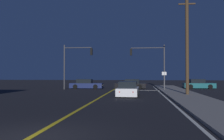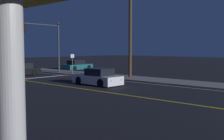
% 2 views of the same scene
% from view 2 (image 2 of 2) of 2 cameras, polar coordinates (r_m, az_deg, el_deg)
% --- Properties ---
extents(sidewalk_right, '(3.20, 44.43, 0.15)m').
position_cam_2_polar(sidewalk_right, '(24.34, 9.78, -2.24)').
color(sidewalk_right, gray).
rests_on(sidewalk_right, ground).
extents(lane_line_center, '(0.20, 41.96, 0.01)m').
position_cam_2_polar(lane_line_center, '(18.47, -2.43, -4.52)').
color(lane_line_center, gold).
rests_on(lane_line_center, ground).
extents(lane_line_edge_right, '(0.16, 41.96, 0.01)m').
position_cam_2_polar(lane_line_edge_right, '(22.80, 7.35, -2.83)').
color(lane_line_edge_right, silver).
rests_on(lane_line_edge_right, ground).
extents(stop_bar, '(5.85, 0.50, 0.01)m').
position_cam_2_polar(stop_bar, '(28.60, -14.17, -1.45)').
color(stop_bar, silver).
rests_on(stop_bar, ground).
extents(car_following_oncoming_black, '(4.31, 2.00, 1.34)m').
position_cam_2_polar(car_following_oncoming_black, '(30.91, -18.81, -0.05)').
color(car_following_oncoming_black, black).
rests_on(car_following_oncoming_black, ground).
extents(car_lead_oncoming_teal, '(4.27, 1.98, 1.34)m').
position_cam_2_polar(car_lead_oncoming_teal, '(37.54, -7.36, 0.92)').
color(car_lead_oncoming_teal, '#195960').
rests_on(car_lead_oncoming_teal, ground).
extents(car_distant_tail_white, '(2.02, 4.22, 1.34)m').
position_cam_2_polar(car_distant_tail_white, '(21.81, -3.01, -1.61)').
color(car_distant_tail_white, silver).
rests_on(car_distant_tail_white, ground).
extents(traffic_signal_near_right, '(4.65, 0.28, 5.96)m').
position_cam_2_polar(traffic_signal_near_right, '(31.54, -13.58, 6.40)').
color(traffic_signal_near_right, '#38383D').
rests_on(traffic_signal_near_right, ground).
extents(utility_pole_right, '(1.83, 0.31, 9.93)m').
position_cam_2_polar(utility_pole_right, '(26.46, 3.86, 9.37)').
color(utility_pole_right, '#42301E').
rests_on(utility_pole_right, ground).
extents(street_sign_corner, '(0.56, 0.11, 2.35)m').
position_cam_2_polar(street_sign_corner, '(30.17, -8.32, 1.95)').
color(street_sign_corner, slate).
rests_on(street_sign_corner, ground).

